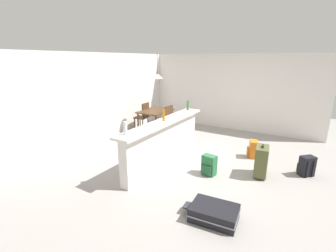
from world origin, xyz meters
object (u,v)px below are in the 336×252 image
Objects in this scene: pendant_lamp at (157,76)px; backpack_black at (306,166)px; bottle_amber at (164,115)px; backpack_green at (209,165)px; backpack_orange at (253,149)px; dining_chair_near_partition at (171,119)px; dining_chair_far_side at (143,115)px; dining_table at (156,113)px; suitcase_upright_olive at (261,161)px; bottle_clear at (125,128)px; suitcase_flat_black at (214,213)px; bottle_green at (188,105)px.

pendant_lamp is 4.60m from backpack_black.
bottle_amber is 1.44m from backpack_green.
backpack_orange is (1.42, -1.68, -0.93)m from bottle_amber.
dining_chair_far_side is (0.01, 1.10, 0.00)m from dining_chair_near_partition.
dining_table reaches higher than suitcase_upright_olive.
backpack_green is (-1.86, -1.99, -0.31)m from dining_chair_near_partition.
dining_chair_near_partition is (3.04, 0.82, -0.61)m from bottle_clear.
bottle_amber is at bearing 104.24° from suitcase_upright_olive.
bottle_amber is 2.17m from dining_chair_near_partition.
bottle_amber is 2.82m from dining_chair_far_side.
dining_chair_near_partition is 3.83m from backpack_black.
backpack_green is at bearing 118.27° from suitcase_upright_olive.
dining_chair_near_partition reaches higher than dining_table.
suitcase_flat_black is at bearing -155.15° from backpack_green.
dining_table is 4.52m from suitcase_flat_black.
bottle_clear is at bearing -155.15° from dining_table.
backpack_orange is at bearing -22.54° from backpack_green.
backpack_green is 2.00m from backpack_black.
dining_chair_near_partition is (1.87, 0.90, -0.62)m from bottle_amber.
dining_chair_near_partition is (0.57, 0.84, -0.62)m from bottle_green.
bottle_amber is 2.39m from backpack_orange.
bottle_green is (2.47, -0.01, 0.01)m from bottle_clear.
suitcase_upright_olive is at bearing -159.36° from backpack_orange.
bottle_green is 2.36m from suitcase_upright_olive.
bottle_clear is 0.22× the size of dining_table.
bottle_clear is 3.75m from backpack_black.
bottle_green is at bearing 41.95° from backpack_green.
bottle_green is 3.04m from backpack_black.
bottle_green reaches higher than backpack_orange.
bottle_clear is 0.36× the size of suitcase_upright_olive.
suitcase_upright_olive reaches higher than suitcase_flat_black.
dining_chair_near_partition is 2.63m from backpack_orange.
pendant_lamp is at bearing 36.89° from bottle_amber.
bottle_green reaches higher than suitcase_flat_black.
pendant_lamp reaches higher than bottle_green.
bottle_clear is 0.28× the size of suitcase_flat_black.
backpack_orange is at bearing -98.05° from dining_table.
pendant_lamp is 1.19× the size of suitcase_upright_olive.
backpack_green is at bearing -89.21° from bottle_amber.
backpack_black is at bearing -109.12° from backpack_orange.
dining_table is at bearing 90.58° from dining_chair_near_partition.
backpack_orange is at bearing -98.32° from pendant_lamp.
dining_chair_far_side is 3.63m from backpack_green.
dining_chair_near_partition is 4.12m from suitcase_flat_black.
backpack_green is (-1.40, 0.58, 0.00)m from backpack_orange.
bottle_green reaches higher than dining_chair_far_side.
pendant_lamp is at bearing -87.68° from dining_table.
backpack_green is at bearing -132.95° from dining_chair_near_partition.
bottle_amber is 0.28× the size of dining_chair_far_side.
bottle_clear is 0.92× the size of bottle_amber.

